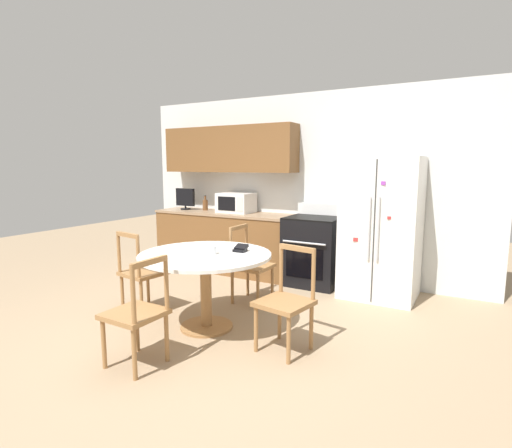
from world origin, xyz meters
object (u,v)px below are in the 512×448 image
Objects in this scene: countertop_tv at (185,198)px; dining_chair_near at (137,314)px; oven_range at (314,250)px; dining_chair_far at (250,266)px; wallet at (241,249)px; dining_chair_left at (142,273)px; counter_bottle at (205,205)px; dining_chair_right at (286,302)px; microwave at (236,203)px; candle_glass at (212,251)px; refrigerator at (381,228)px.

dining_chair_near is at bearing -57.31° from countertop_tv.
oven_range is 2.29m from countertop_tv.
countertop_tv is at bearing -119.11° from dining_chair_far.
dining_chair_left is at bearing -169.00° from wallet.
counter_bottle is 3.18m from dining_chair_right.
counter_bottle reaches higher than oven_range.
candle_glass is at bearing -63.80° from microwave.
wallet is at bearing -12.18° from dining_chair_near.
refrigerator is at bearing -4.09° from oven_range.
microwave reaches higher than dining_chair_left.
countertop_tv reaches higher than wallet.
oven_range reaches higher than dining_chair_near.
dining_chair_near reaches higher than candle_glass.
dining_chair_far and dining_chair_right have the same top height.
oven_range is at bearing 85.70° from wallet.
counter_bottle is at bearing 176.98° from refrigerator.
refrigerator is at bearing 48.74° from dining_chair_left.
microwave is 2.24m from candle_glass.
countertop_tv is 0.38× the size of dining_chair_left.
dining_chair_far is (-1.28, -0.97, -0.42)m from refrigerator.
counter_bottle is 1.93m from dining_chair_far.
dining_chair_left is (0.02, -1.98, -0.61)m from microwave.
countertop_tv reaches higher than oven_range.
microwave reaches higher than dining_chair_far.
dining_chair_left is (-2.16, -1.83, -0.42)m from refrigerator.
countertop_tv reaches higher than microwave.
refrigerator is 1.89× the size of dining_chair_right.
candle_glass reaches higher than wallet.
counter_bottle is 0.26× the size of dining_chair_near.
refrigerator is 1.66m from dining_chair_far.
dining_chair_far is at bearing -51.16° from microwave.
dining_chair_left and dining_chair_right have the same top height.
refrigerator is 0.97m from oven_range.
microwave is at bearing 4.33° from countertop_tv.
wallet is at bearing -56.50° from microwave.
refrigerator is 18.60× the size of candle_glass.
microwave is at bearing 176.18° from refrigerator.
candle_glass is 0.30m from wallet.
oven_range is at bearing -3.63° from microwave.
counter_bottle is at bearing -179.99° from microwave.
countertop_tv is 0.38× the size of dining_chair_far.
dining_chair_left reaches higher than wallet.
dining_chair_right reaches higher than candle_glass.
dining_chair_near is 1.00× the size of dining_chair_right.
refrigerator is 1.89× the size of dining_chair_near.
dining_chair_near and dining_chair_right have the same top height.
candle_glass is (-0.30, -1.91, 0.32)m from oven_range.
dining_chair_left is 6.71× the size of wallet.
dining_chair_right is 0.78m from wallet.
dining_chair_left is at bearing 178.85° from candle_glass.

